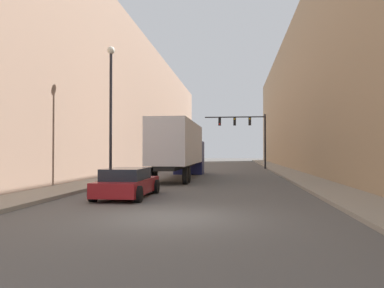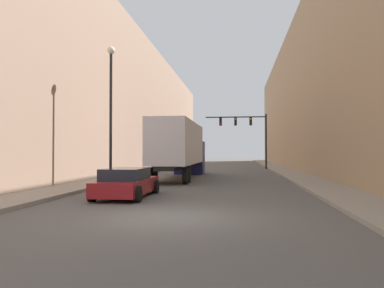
{
  "view_description": "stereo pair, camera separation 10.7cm",
  "coord_description": "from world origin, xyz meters",
  "px_view_note": "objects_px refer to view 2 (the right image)",
  "views": [
    {
      "loc": [
        1.92,
        -10.9,
        1.95
      ],
      "look_at": [
        -0.64,
        10.82,
        2.39
      ],
      "focal_mm": 35.0,
      "sensor_mm": 36.0,
      "label": 1
    },
    {
      "loc": [
        2.03,
        -10.88,
        1.95
      ],
      "look_at": [
        -0.64,
        10.82,
        2.39
      ],
      "focal_mm": 35.0,
      "sensor_mm": 36.0,
      "label": 2
    }
  ],
  "objects_px": {
    "sedan_car": "(127,183)",
    "traffic_signal_gantry": "(249,129)",
    "semi_truck": "(181,147)",
    "street_lamp": "(111,98)"
  },
  "relations": [
    {
      "from": "sedan_car",
      "to": "traffic_signal_gantry",
      "type": "xyz_separation_m",
      "value": [
        5.97,
        27.17,
        3.84
      ]
    },
    {
      "from": "semi_truck",
      "to": "sedan_car",
      "type": "distance_m",
      "value": 11.62
    },
    {
      "from": "sedan_car",
      "to": "street_lamp",
      "type": "bearing_deg",
      "value": 116.15
    },
    {
      "from": "semi_truck",
      "to": "street_lamp",
      "type": "height_order",
      "value": "street_lamp"
    },
    {
      "from": "sedan_car",
      "to": "traffic_signal_gantry",
      "type": "distance_m",
      "value": 28.08
    },
    {
      "from": "traffic_signal_gantry",
      "to": "street_lamp",
      "type": "height_order",
      "value": "street_lamp"
    },
    {
      "from": "sedan_car",
      "to": "street_lamp",
      "type": "relative_size",
      "value": 0.56
    },
    {
      "from": "traffic_signal_gantry",
      "to": "semi_truck",
      "type": "bearing_deg",
      "value": -109.05
    },
    {
      "from": "sedan_car",
      "to": "traffic_signal_gantry",
      "type": "bearing_deg",
      "value": 77.62
    },
    {
      "from": "semi_truck",
      "to": "traffic_signal_gantry",
      "type": "bearing_deg",
      "value": 70.95
    }
  ]
}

